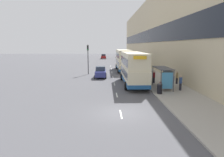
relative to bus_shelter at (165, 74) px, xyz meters
The scene contains 22 objects.
ground_plane 10.10m from the bus_shelter, 125.55° to the right, with size 220.00×220.00×0.00m, color #515156.
pavement 30.48m from the bus_shelter, 88.63° to the left, with size 5.00×93.00×0.14m.
terrace_facade 31.43m from the bus_shelter, 81.19° to the left, with size 3.10×93.00×16.41m.
lane_mark_0 10.34m from the bus_shelter, 124.57° to the right, with size 0.12×2.00×0.01m.
lane_mark_1 6.52m from the bus_shelter, 157.59° to the right, with size 0.12×2.00×0.01m.
lane_mark_2 7.06m from the bus_shelter, 147.93° to the left, with size 0.12×2.00×0.01m.
lane_mark_3 11.37m from the bus_shelter, 120.98° to the left, with size 0.12×2.00×0.01m.
lane_mark_4 16.75m from the bus_shelter, 110.29° to the left, with size 0.12×2.00×0.01m.
lane_mark_5 22.44m from the bus_shelter, 104.96° to the left, with size 0.12×2.00×0.01m.
lane_mark_6 28.26m from the bus_shelter, 101.81° to the left, with size 0.12×2.00×0.01m.
bus_shelter is the anchor object (origin of this frame).
double_decker_bus_near 4.60m from the bus_shelter, 135.99° to the left, with size 2.85×10.36×4.30m.
double_decker_bus_ahead 18.21m from the bus_shelter, 100.56° to the left, with size 2.85×11.31×4.30m.
car_0 55.55m from the bus_shelter, 98.20° to the left, with size 2.01×3.92×1.83m.
car_1 12.18m from the bus_shelter, 130.05° to the left, with size 1.91×3.87×1.84m.
pedestrian_at_shelter 2.56m from the bus_shelter, 55.96° to the left, with size 0.34×0.34×1.73m.
pedestrian_1 4.02m from the bus_shelter, 49.48° to the left, with size 0.33×0.33×1.65m.
pedestrian_2 3.70m from the bus_shelter, 96.34° to the left, with size 0.33×0.33×1.64m.
pedestrian_3 2.03m from the bus_shelter, 30.36° to the right, with size 0.34×0.34×1.72m.
pedestrian_4 1.82m from the bus_shelter, 32.63° to the left, with size 0.31×0.31×1.58m.
litter_bin 3.01m from the bus_shelter, 116.26° to the right, with size 0.55×0.55×1.05m.
traffic_light_far_kerb 16.73m from the bus_shelter, 127.66° to the left, with size 0.30×0.32×5.32m.
Camera 1 is at (-1.11, -14.95, 5.25)m, focal length 32.00 mm.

